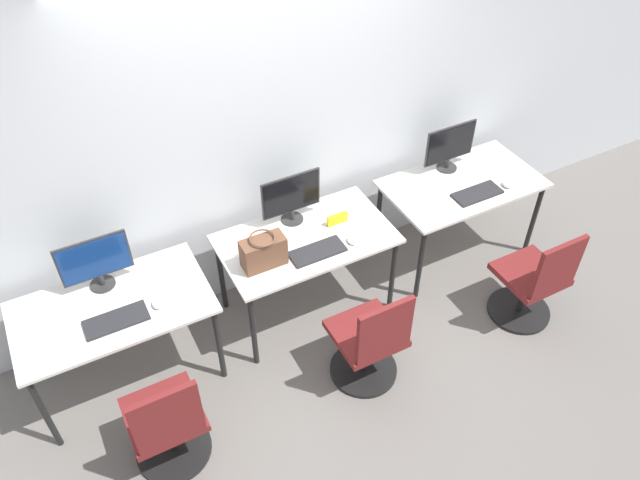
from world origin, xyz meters
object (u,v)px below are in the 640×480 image
Objects in this scene: mouse_left at (157,304)px; monitor_center at (291,197)px; office_chair_center at (370,344)px; keyboard_left at (116,320)px; keyboard_right at (477,194)px; mouse_right at (507,185)px; office_chair_right at (533,284)px; mouse_center at (351,241)px; monitor_left at (95,262)px; office_chair_left at (168,427)px; keyboard_center at (317,251)px; handbag at (263,252)px; monitor_right at (450,146)px.

monitor_center is at bearing 17.56° from mouse_left.
monitor_center is 0.51× the size of office_chair_center.
office_chair_center is (1.46, -0.65, -0.38)m from keyboard_left.
mouse_right reaches higher than keyboard_right.
mouse_center is at bearing 149.83° from office_chair_right.
monitor_left is 1.13m from office_chair_left.
mouse_center is (0.26, -0.42, -0.19)m from monitor_center.
mouse_right reaches higher than keyboard_left.
keyboard_center is at bearing 179.95° from keyboard_right.
office_chair_left is 2.26× the size of keyboard_center.
office_chair_left is (-0.19, -0.62, -0.39)m from mouse_left.
mouse_left is 2.79m from mouse_right.
office_chair_left is at bearing -145.68° from handbag.
keyboard_left is 2.78m from keyboard_right.
monitor_left is at bearing -179.90° from monitor_right.
mouse_left is 2.52m from keyboard_right.
monitor_center is 5.03× the size of mouse_right.
mouse_center is (1.65, -0.41, -0.19)m from monitor_left.
handbag is (1.02, 0.03, 0.11)m from keyboard_left.
keyboard_right is at bearing 0.97° from mouse_center.
monitor_right reaches higher than office_chair_right.
monitor_center is 1.90m from office_chair_right.
keyboard_right is at bearing -0.05° from keyboard_center.
keyboard_left is at bearing -178.19° from handbag.
office_chair_left is at bearing 178.56° from office_chair_center.
keyboard_center is at bearing -164.22° from monitor_right.
office_chair_right is (0.04, -1.10, -0.58)m from monitor_right.
monitor_right reaches higher than keyboard_center.
mouse_right reaches higher than keyboard_center.
monitor_right is 1.79m from handbag.
office_chair_center is 1.73m from mouse_right.
monitor_center reaches higher than handbag.
monitor_left reaches higher than office_chair_left.
handbag is at bearing 177.79° from keyboard_right.
monitor_center is 1.16× the size of keyboard_right.
mouse_right is at bearing -1.42° from mouse_left.
monitor_left is at bearing 162.48° from handbag.
monitor_left is at bearing 172.23° from mouse_right.
monitor_left reaches higher than keyboard_right.
office_chair_center is 9.84× the size of mouse_right.
handbag is (0.76, 0.02, 0.10)m from mouse_left.
handbag reaches higher than keyboard_center.
monitor_center is at bearing 36.60° from office_chair_left.
office_chair_left is 1.95× the size of monitor_center.
office_chair_center is at bearing -34.40° from monitor_left.
office_chair_right is (1.43, -0.70, -0.38)m from keyboard_center.
handbag is at bearing 1.88° from mouse_left.
mouse_right is at bearing -57.65° from monitor_right.
monitor_center is at bearing 163.92° from keyboard_right.
keyboard_left is at bearing 178.10° from mouse_center.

